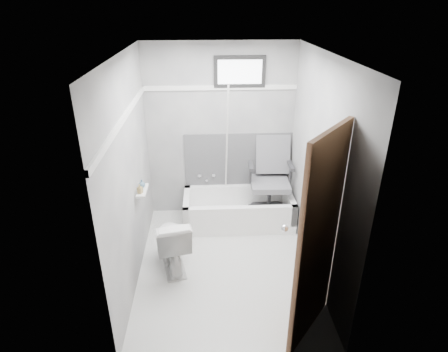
{
  "coord_description": "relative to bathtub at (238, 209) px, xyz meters",
  "views": [
    {
      "loc": [
        -0.21,
        -3.56,
        2.86
      ],
      "look_at": [
        0.0,
        0.35,
        1.0
      ],
      "focal_mm": 30.0,
      "sensor_mm": 36.0,
      "label": 1
    }
  ],
  "objects": [
    {
      "name": "pole",
      "position": [
        -0.16,
        0.13,
        0.84
      ],
      "size": [
        0.02,
        0.6,
        1.87
      ],
      "primitive_type": "cylinder",
      "rotation": [
        0.3,
        0.0,
        0.0
      ],
      "color": "silver",
      "rests_on": "bathtub"
    },
    {
      "name": "floor",
      "position": [
        -0.23,
        -0.93,
        -0.21
      ],
      "size": [
        2.6,
        2.6,
        0.0
      ],
      "primitive_type": "plane",
      "color": "silver",
      "rests_on": "ground"
    },
    {
      "name": "office_chair",
      "position": [
        0.43,
        0.04,
        0.44
      ],
      "size": [
        0.64,
        0.64,
        1.06
      ],
      "primitive_type": null,
      "rotation": [
        0.0,
        0.0,
        -0.04
      ],
      "color": "slate",
      "rests_on": "bathtub"
    },
    {
      "name": "wall_front",
      "position": [
        -0.23,
        -2.23,
        0.99
      ],
      "size": [
        2.0,
        0.02,
        2.4
      ],
      "primitive_type": "cube",
      "color": "slate",
      "rests_on": "floor"
    },
    {
      "name": "backerboard",
      "position": [
        0.02,
        0.36,
        0.59
      ],
      "size": [
        1.5,
        0.02,
        0.78
      ],
      "primitive_type": "cube",
      "color": "#4C4C4F",
      "rests_on": "wall_back"
    },
    {
      "name": "trim_back",
      "position": [
        -0.23,
        0.36,
        1.61
      ],
      "size": [
        2.0,
        0.02,
        0.06
      ],
      "primitive_type": "cube",
      "color": "white",
      "rests_on": "wall_back"
    },
    {
      "name": "door",
      "position": [
        0.75,
        -2.21,
        0.79
      ],
      "size": [
        0.78,
        0.78,
        2.0
      ],
      "primitive_type": null,
      "color": "#573320",
      "rests_on": "floor"
    },
    {
      "name": "bathtub",
      "position": [
        0.0,
        0.0,
        0.0
      ],
      "size": [
        1.5,
        0.7,
        0.42
      ],
      "primitive_type": null,
      "color": "white",
      "rests_on": "floor"
    },
    {
      "name": "soap_bottle_b",
      "position": [
        -1.17,
        -0.64,
        0.75
      ],
      "size": [
        0.1,
        0.1,
        0.1
      ],
      "primitive_type": "imported",
      "rotation": [
        0.0,
        0.0,
        0.8
      ],
      "color": "slate",
      "rests_on": "shelf"
    },
    {
      "name": "ceiling",
      "position": [
        -0.23,
        -0.93,
        2.19
      ],
      "size": [
        2.6,
        2.6,
        0.0
      ],
      "primitive_type": "plane",
      "rotation": [
        3.14,
        0.0,
        0.0
      ],
      "color": "silver",
      "rests_on": "floor"
    },
    {
      "name": "shelf",
      "position": [
        -1.16,
        -0.7,
        0.69
      ],
      "size": [
        0.1,
        0.32,
        0.02
      ],
      "primitive_type": "cube",
      "color": "silver",
      "rests_on": "wall_left"
    },
    {
      "name": "wall_back",
      "position": [
        -0.23,
        0.37,
        0.99
      ],
      "size": [
        2.0,
        0.02,
        2.4
      ],
      "primitive_type": "cube",
      "color": "slate",
      "rests_on": "floor"
    },
    {
      "name": "soap_bottle_a",
      "position": [
        -1.17,
        -0.78,
        0.76
      ],
      "size": [
        0.07,
        0.07,
        0.11
      ],
      "primitive_type": "imported",
      "rotation": [
        0.0,
        0.0,
        -0.41
      ],
      "color": "#99814C",
      "rests_on": "shelf"
    },
    {
      "name": "wall_left",
      "position": [
        -1.23,
        -0.93,
        0.99
      ],
      "size": [
        0.02,
        2.6,
        2.4
      ],
      "primitive_type": "cube",
      "color": "slate",
      "rests_on": "floor"
    },
    {
      "name": "trim_left",
      "position": [
        -1.22,
        -0.93,
        1.61
      ],
      "size": [
        0.02,
        2.6,
        0.06
      ],
      "primitive_type": "cube",
      "color": "white",
      "rests_on": "wall_left"
    },
    {
      "name": "faucet",
      "position": [
        -0.43,
        0.34,
        0.34
      ],
      "size": [
        0.26,
        0.1,
        0.16
      ],
      "primitive_type": null,
      "color": "silver",
      "rests_on": "wall_back"
    },
    {
      "name": "toilet",
      "position": [
        -0.85,
        -0.92,
        0.13
      ],
      "size": [
        0.53,
        0.76,
        0.68
      ],
      "primitive_type": "imported",
      "rotation": [
        0.0,
        0.0,
        3.36
      ],
      "color": "white",
      "rests_on": "floor"
    },
    {
      "name": "wall_right",
      "position": [
        0.77,
        -0.93,
        0.99
      ],
      "size": [
        0.02,
        2.6,
        2.4
      ],
      "primitive_type": "cube",
      "color": "slate",
      "rests_on": "floor"
    },
    {
      "name": "window",
      "position": [
        0.02,
        0.36,
        1.81
      ],
      "size": [
        0.66,
        0.04,
        0.4
      ],
      "primitive_type": null,
      "color": "black",
      "rests_on": "wall_back"
    }
  ]
}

